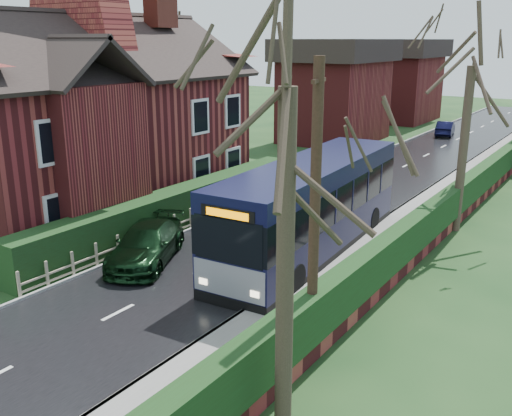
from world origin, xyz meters
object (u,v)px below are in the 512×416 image
Objects in this scene: car_green at (147,244)px; bus_stop_sign at (276,241)px; bus at (311,208)px; car_silver at (257,205)px; telegraph_pole at (314,218)px; brick_house at (87,114)px.

bus_stop_sign is at bearing -25.29° from car_green.
bus is at bearing 122.22° from bus_stop_sign.
car_silver is 0.58× the size of telegraph_pole.
car_silver is 6.16m from car_green.
telegraph_pole reaches higher than car_green.
telegraph_pole is (7.90, -2.49, 3.00)m from car_green.
bus_stop_sign is 0.38× the size of telegraph_pole.
bus is 6.01m from car_green.
car_silver is (-3.70, 2.06, -0.97)m from bus.
bus reaches higher than car_silver.
telegraph_pole reaches higher than bus_stop_sign.
car_green is (-0.60, -6.13, -0.05)m from car_silver.
telegraph_pole is at bearing -43.29° from car_green.
brick_house is 8.55m from car_silver.
car_green is (6.63, -3.41, -3.71)m from brick_house.
bus_stop_sign is (1.00, -4.03, 0.14)m from bus.
car_green is at bearing -27.21° from brick_house.
brick_house reaches higher than telegraph_pole.
brick_house is at bearing -179.95° from bus.
brick_house is at bearing 145.06° from telegraph_pole.
car_silver is 0.91× the size of car_green.
car_silver is at bearing 147.52° from bus.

